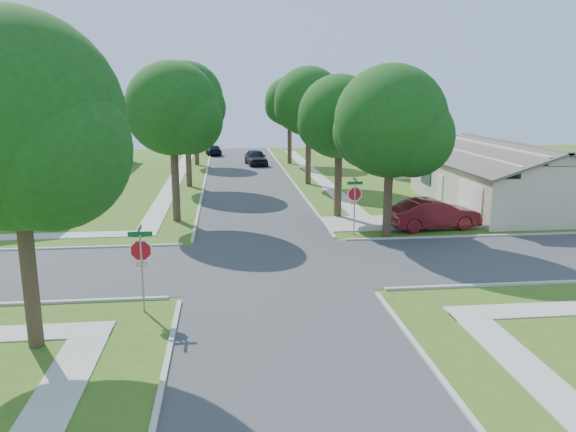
# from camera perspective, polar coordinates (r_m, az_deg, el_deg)

# --- Properties ---
(ground) EXTENTS (100.00, 100.00, 0.00)m
(ground) POSITION_cam_1_polar(r_m,az_deg,el_deg) (24.21, -1.73, -5.00)
(ground) COLOR #375918
(ground) RESTS_ON ground
(road_ns) EXTENTS (7.00, 100.00, 0.02)m
(road_ns) POSITION_cam_1_polar(r_m,az_deg,el_deg) (24.21, -1.73, -4.99)
(road_ns) COLOR #333335
(road_ns) RESTS_ON ground
(sidewalk_ne) EXTENTS (1.20, 40.00, 0.04)m
(sidewalk_ne) POSITION_cam_1_polar(r_m,az_deg,el_deg) (50.18, 2.80, 4.24)
(sidewalk_ne) COLOR #9E9B91
(sidewalk_ne) RESTS_ON ground
(sidewalk_nw) EXTENTS (1.20, 40.00, 0.04)m
(sidewalk_nw) POSITION_cam_1_polar(r_m,az_deg,el_deg) (49.73, -11.25, 3.94)
(sidewalk_nw) COLOR #9E9B91
(sidewalk_nw) RESTS_ON ground
(driveway) EXTENTS (8.80, 3.60, 0.05)m
(driveway) POSITION_cam_1_polar(r_m,az_deg,el_deg) (32.47, 11.25, -0.61)
(driveway) COLOR #9E9B91
(driveway) RESTS_ON ground
(stop_sign_sw) EXTENTS (1.05, 0.80, 2.98)m
(stop_sign_sw) POSITION_cam_1_polar(r_m,az_deg,el_deg) (19.27, -14.69, -3.76)
(stop_sign_sw) COLOR gray
(stop_sign_sw) RESTS_ON ground
(stop_sign_ne) EXTENTS (1.05, 0.80, 2.98)m
(stop_sign_ne) POSITION_cam_1_polar(r_m,az_deg,el_deg) (28.95, 6.79, 2.00)
(stop_sign_ne) COLOR gray
(stop_sign_ne) RESTS_ON ground
(tree_e_near) EXTENTS (4.97, 4.80, 8.28)m
(tree_e_near) POSITION_cam_1_polar(r_m,az_deg,el_deg) (32.72, 5.32, 9.62)
(tree_e_near) COLOR #38281C
(tree_e_near) RESTS_ON ground
(tree_e_mid) EXTENTS (5.59, 5.40, 9.21)m
(tree_e_mid) POSITION_cam_1_polar(r_m,az_deg,el_deg) (44.51, 2.19, 11.24)
(tree_e_mid) COLOR #38281C
(tree_e_mid) RESTS_ON ground
(tree_e_far) EXTENTS (5.17, 5.00, 8.72)m
(tree_e_far) POSITION_cam_1_polar(r_m,az_deg,el_deg) (57.40, 0.22, 11.29)
(tree_e_far) COLOR #38281C
(tree_e_far) RESTS_ON ground
(tree_w_near) EXTENTS (5.38, 5.20, 8.97)m
(tree_w_near) POSITION_cam_1_polar(r_m,az_deg,el_deg) (32.16, -11.57, 10.22)
(tree_w_near) COLOR #38281C
(tree_w_near) RESTS_ON ground
(tree_w_mid) EXTENTS (5.80, 5.60, 9.56)m
(tree_w_mid) POSITION_cam_1_polar(r_m,az_deg,el_deg) (44.11, -10.22, 11.35)
(tree_w_mid) COLOR #38281C
(tree_w_mid) RESTS_ON ground
(tree_w_far) EXTENTS (4.76, 4.60, 8.04)m
(tree_w_far) POSITION_cam_1_polar(r_m,az_deg,el_deg) (57.11, -9.36, 10.64)
(tree_w_far) COLOR #38281C
(tree_w_far) RESTS_ON ground
(tree_sw_corner) EXTENTS (6.21, 6.00, 9.55)m
(tree_sw_corner) POSITION_cam_1_polar(r_m,az_deg,el_deg) (16.99, -25.85, 7.78)
(tree_sw_corner) COLOR #38281C
(tree_sw_corner) RESTS_ON ground
(tree_ne_corner) EXTENTS (5.80, 5.60, 8.66)m
(tree_ne_corner) POSITION_cam_1_polar(r_m,az_deg,el_deg) (28.47, 10.50, 8.92)
(tree_ne_corner) COLOR #38281C
(tree_ne_corner) RESTS_ON ground
(house_ne_near) EXTENTS (8.42, 13.60, 4.23)m
(house_ne_near) POSITION_cam_1_polar(r_m,az_deg,el_deg) (38.83, 21.08, 3.17)
(house_ne_near) COLOR #B5A98F
(house_ne_near) RESTS_ON ground
(house_ne_far) EXTENTS (8.42, 13.60, 4.23)m
(house_ne_far) POSITION_cam_1_polar(r_m,az_deg,el_deg) (55.28, 12.55, 6.30)
(house_ne_far) COLOR #B5A98F
(house_ne_far) RESTS_ON ground
(house_nw_near) EXTENTS (8.42, 13.60, 4.23)m
(house_nw_near) POSITION_cam_1_polar(r_m,az_deg,el_deg) (40.96, -26.56, 3.14)
(house_nw_near) COLOR #B5A98F
(house_nw_near) RESTS_ON ground
(house_nw_far) EXTENTS (8.42, 13.60, 4.23)m
(house_nw_far) POSITION_cam_1_polar(r_m,az_deg,el_deg) (57.09, -20.81, 5.97)
(house_nw_far) COLOR #B5A98F
(house_nw_far) RESTS_ON ground
(car_driveway) EXTENTS (5.16, 2.37, 1.64)m
(car_driveway) POSITION_cam_1_polar(r_m,az_deg,el_deg) (31.27, 14.55, 0.21)
(car_driveway) COLOR maroon
(car_driveway) RESTS_ON ground
(car_curb_east) EXTENTS (2.41, 4.76, 1.55)m
(car_curb_east) POSITION_cam_1_polar(r_m,az_deg,el_deg) (56.66, -3.28, 5.97)
(car_curb_east) COLOR black
(car_curb_east) RESTS_ON ground
(car_curb_west) EXTENTS (2.09, 4.15, 1.16)m
(car_curb_west) POSITION_cam_1_polar(r_m,az_deg,el_deg) (66.00, -7.58, 6.66)
(car_curb_west) COLOR black
(car_curb_west) RESTS_ON ground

